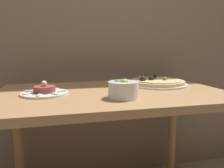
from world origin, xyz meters
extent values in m
cube|color=#84705B|center=(0.00, 0.85, 1.30)|extent=(8.00, 0.05, 2.60)
cube|color=#AD7F51|center=(0.00, 0.36, 0.73)|extent=(1.18, 0.72, 0.03)
cylinder|color=#AD7F51|center=(-0.53, 0.66, 0.36)|extent=(0.06, 0.06, 0.72)
cylinder|color=#AD7F51|center=(0.53, 0.66, 0.36)|extent=(0.06, 0.06, 0.72)
cylinder|color=white|center=(0.31, 0.49, 0.76)|extent=(0.36, 0.36, 0.01)
cylinder|color=#E5C17F|center=(0.31, 0.49, 0.77)|extent=(0.33, 0.33, 0.02)
cylinder|color=beige|center=(0.31, 0.49, 0.78)|extent=(0.29, 0.29, 0.01)
sphere|color=black|center=(0.33, 0.56, 0.79)|extent=(0.03, 0.03, 0.03)
sphere|color=black|center=(0.27, 0.48, 0.80)|extent=(0.03, 0.03, 0.03)
sphere|color=#997047|center=(0.24, 0.54, 0.79)|extent=(0.02, 0.02, 0.02)
sphere|color=black|center=(0.21, 0.47, 0.80)|extent=(0.03, 0.03, 0.03)
sphere|color=gold|center=(0.21, 0.51, 0.79)|extent=(0.03, 0.03, 0.03)
sphere|color=#997047|center=(0.34, 0.46, 0.79)|extent=(0.02, 0.02, 0.02)
cylinder|color=white|center=(-0.34, 0.36, 0.76)|extent=(0.23, 0.23, 0.01)
cylinder|color=#933D38|center=(-0.34, 0.36, 0.78)|extent=(0.10, 0.10, 0.03)
sphere|color=silver|center=(-0.34, 0.36, 0.81)|extent=(0.03, 0.03, 0.03)
cube|color=white|center=(-0.26, 0.36, 0.76)|extent=(0.04, 0.02, 0.01)
cube|color=white|center=(-0.29, 0.43, 0.76)|extent=(0.04, 0.04, 0.01)
cube|color=white|center=(-0.36, 0.44, 0.76)|extent=(0.02, 0.04, 0.01)
cube|color=white|center=(-0.41, 0.40, 0.76)|extent=(0.04, 0.03, 0.01)
cube|color=white|center=(-0.41, 0.33, 0.76)|extent=(0.04, 0.03, 0.01)
cube|color=white|center=(-0.36, 0.28, 0.76)|extent=(0.02, 0.04, 0.01)
cube|color=white|center=(-0.29, 0.30, 0.76)|extent=(0.04, 0.04, 0.01)
cylinder|color=white|center=(0.01, 0.19, 0.79)|extent=(0.14, 0.14, 0.07)
sphere|color=#8EA34C|center=(0.01, 0.18, 0.82)|extent=(0.04, 0.04, 0.04)
sphere|color=#B7BC70|center=(0.01, 0.19, 0.82)|extent=(0.04, 0.04, 0.04)
sphere|color=#8EA34C|center=(0.02, 0.21, 0.82)|extent=(0.03, 0.03, 0.03)
sphere|color=#8EA34C|center=(0.01, 0.19, 0.82)|extent=(0.03, 0.03, 0.03)
sphere|color=#668E42|center=(-0.02, 0.20, 0.82)|extent=(0.03, 0.03, 0.03)
camera|label=1|loc=(-0.27, -0.72, 0.97)|focal=35.00mm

